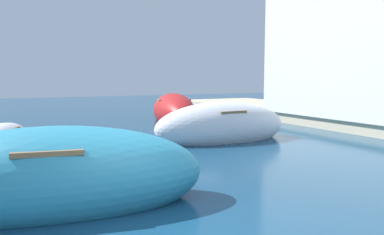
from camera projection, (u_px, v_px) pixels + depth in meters
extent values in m
ellipsoid|color=#B21E1E|center=(174.00, 111.00, 19.54)|extent=(3.48, 6.22, 1.81)
cube|color=brown|center=(174.00, 100.00, 19.48)|extent=(1.86, 1.56, 0.08)
ellipsoid|color=white|center=(222.00, 127.00, 13.40)|extent=(5.10, 2.01, 1.77)
cube|color=brown|center=(222.00, 111.00, 13.34)|extent=(1.03, 1.58, 0.08)
ellipsoid|color=teal|center=(53.00, 179.00, 6.48)|extent=(5.52, 2.94, 1.81)
cube|color=brown|center=(52.00, 145.00, 6.42)|extent=(1.33, 1.78, 0.08)
ellipsoid|color=white|center=(1.00, 140.00, 11.71)|extent=(2.26, 3.35, 1.04)
cube|color=brown|center=(1.00, 129.00, 11.68)|extent=(1.09, 0.93, 0.08)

